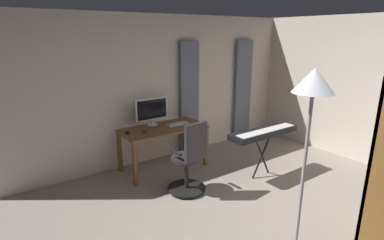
{
  "coord_description": "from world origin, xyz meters",
  "views": [
    {
      "loc": [
        2.6,
        1.58,
        2.24
      ],
      "look_at": [
        0.12,
        -2.01,
        0.98
      ],
      "focal_mm": 28.1,
      "sensor_mm": 36.0,
      "label": 1
    }
  ],
  "objects_px": {
    "desk": "(163,133)",
    "computer_mouse": "(127,132)",
    "piano_keyboard": "(264,133)",
    "floor_lamp": "(311,106)",
    "computer_monitor": "(152,110)",
    "computer_keyboard": "(177,124)",
    "cell_phone_by_monitor": "(145,132)",
    "office_chair": "(190,161)"
  },
  "relations": [
    {
      "from": "desk",
      "to": "computer_mouse",
      "type": "bearing_deg",
      "value": -4.65
    },
    {
      "from": "computer_mouse",
      "to": "piano_keyboard",
      "type": "height_order",
      "value": "piano_keyboard"
    },
    {
      "from": "desk",
      "to": "floor_lamp",
      "type": "height_order",
      "value": "floor_lamp"
    },
    {
      "from": "computer_monitor",
      "to": "computer_keyboard",
      "type": "distance_m",
      "value": 0.49
    },
    {
      "from": "desk",
      "to": "computer_keyboard",
      "type": "xyz_separation_m",
      "value": [
        -0.27,
        0.01,
        0.11
      ]
    },
    {
      "from": "desk",
      "to": "computer_mouse",
      "type": "distance_m",
      "value": 0.63
    },
    {
      "from": "desk",
      "to": "cell_phone_by_monitor",
      "type": "distance_m",
      "value": 0.38
    },
    {
      "from": "computer_keyboard",
      "to": "cell_phone_by_monitor",
      "type": "height_order",
      "value": "computer_keyboard"
    },
    {
      "from": "desk",
      "to": "office_chair",
      "type": "relative_size",
      "value": 1.3
    },
    {
      "from": "cell_phone_by_monitor",
      "to": "floor_lamp",
      "type": "height_order",
      "value": "floor_lamp"
    },
    {
      "from": "computer_monitor",
      "to": "piano_keyboard",
      "type": "relative_size",
      "value": 0.47
    },
    {
      "from": "computer_mouse",
      "to": "floor_lamp",
      "type": "xyz_separation_m",
      "value": [
        -0.4,
        2.87,
        0.94
      ]
    },
    {
      "from": "office_chair",
      "to": "computer_keyboard",
      "type": "height_order",
      "value": "office_chair"
    },
    {
      "from": "floor_lamp",
      "to": "computer_keyboard",
      "type": "bearing_deg",
      "value": -99.8
    },
    {
      "from": "cell_phone_by_monitor",
      "to": "piano_keyboard",
      "type": "relative_size",
      "value": 0.12
    },
    {
      "from": "desk",
      "to": "computer_keyboard",
      "type": "distance_m",
      "value": 0.29
    },
    {
      "from": "desk",
      "to": "computer_keyboard",
      "type": "height_order",
      "value": "computer_keyboard"
    },
    {
      "from": "desk",
      "to": "office_chair",
      "type": "distance_m",
      "value": 0.96
    },
    {
      "from": "computer_keyboard",
      "to": "cell_phone_by_monitor",
      "type": "relative_size",
      "value": 2.53
    },
    {
      "from": "piano_keyboard",
      "to": "computer_keyboard",
      "type": "bearing_deg",
      "value": -52.98
    },
    {
      "from": "computer_keyboard",
      "to": "computer_mouse",
      "type": "distance_m",
      "value": 0.89
    },
    {
      "from": "piano_keyboard",
      "to": "floor_lamp",
      "type": "relative_size",
      "value": 0.62
    },
    {
      "from": "office_chair",
      "to": "piano_keyboard",
      "type": "xyz_separation_m",
      "value": [
        -1.26,
        0.22,
        0.24
      ]
    },
    {
      "from": "office_chair",
      "to": "computer_mouse",
      "type": "distance_m",
      "value": 1.14
    },
    {
      "from": "computer_keyboard",
      "to": "desk",
      "type": "bearing_deg",
      "value": -1.8
    },
    {
      "from": "computer_keyboard",
      "to": "piano_keyboard",
      "type": "bearing_deg",
      "value": 127.38
    },
    {
      "from": "floor_lamp",
      "to": "computer_monitor",
      "type": "bearing_deg",
      "value": -92.48
    },
    {
      "from": "cell_phone_by_monitor",
      "to": "piano_keyboard",
      "type": "height_order",
      "value": "piano_keyboard"
    },
    {
      "from": "computer_monitor",
      "to": "piano_keyboard",
      "type": "xyz_separation_m",
      "value": [
        -1.23,
        1.39,
        -0.26
      ]
    },
    {
      "from": "office_chair",
      "to": "piano_keyboard",
      "type": "distance_m",
      "value": 1.3
    },
    {
      "from": "office_chair",
      "to": "computer_mouse",
      "type": "relative_size",
      "value": 10.84
    },
    {
      "from": "office_chair",
      "to": "piano_keyboard",
      "type": "height_order",
      "value": "office_chair"
    },
    {
      "from": "computer_keyboard",
      "to": "piano_keyboard",
      "type": "height_order",
      "value": "piano_keyboard"
    },
    {
      "from": "piano_keyboard",
      "to": "floor_lamp",
      "type": "height_order",
      "value": "floor_lamp"
    },
    {
      "from": "computer_mouse",
      "to": "piano_keyboard",
      "type": "bearing_deg",
      "value": 145.62
    },
    {
      "from": "computer_mouse",
      "to": "cell_phone_by_monitor",
      "type": "distance_m",
      "value": 0.27
    },
    {
      "from": "piano_keyboard",
      "to": "computer_mouse",
      "type": "bearing_deg",
      "value": -34.74
    },
    {
      "from": "computer_monitor",
      "to": "computer_keyboard",
      "type": "xyz_separation_m",
      "value": [
        -0.35,
        0.24,
        -0.25
      ]
    },
    {
      "from": "office_chair",
      "to": "computer_monitor",
      "type": "relative_size",
      "value": 1.86
    },
    {
      "from": "desk",
      "to": "computer_keyboard",
      "type": "relative_size",
      "value": 3.87
    },
    {
      "from": "computer_monitor",
      "to": "cell_phone_by_monitor",
      "type": "bearing_deg",
      "value": 44.91
    },
    {
      "from": "computer_monitor",
      "to": "cell_phone_by_monitor",
      "type": "relative_size",
      "value": 4.05
    }
  ]
}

